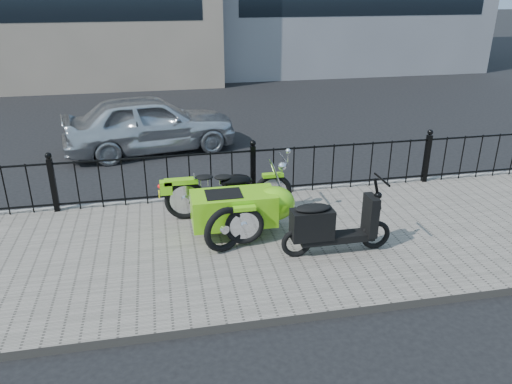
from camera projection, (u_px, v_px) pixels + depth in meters
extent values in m
plane|color=black|center=(268.00, 232.00, 8.27)|extent=(120.00, 120.00, 0.00)
cube|color=#6C655B|center=(275.00, 243.00, 7.79)|extent=(30.00, 3.80, 0.12)
cube|color=gray|center=(252.00, 195.00, 9.54)|extent=(30.00, 0.10, 0.12)
cylinder|color=black|center=(253.00, 151.00, 9.05)|extent=(14.00, 0.04, 0.04)
cylinder|color=black|center=(253.00, 189.00, 9.34)|extent=(14.00, 0.04, 0.04)
cube|color=black|center=(53.00, 185.00, 8.56)|extent=(0.09, 0.09, 0.96)
sphere|color=black|center=(48.00, 156.00, 8.35)|extent=(0.11, 0.11, 0.11)
cube|color=black|center=(253.00, 171.00, 9.20)|extent=(0.09, 0.09, 0.96)
sphere|color=black|center=(253.00, 143.00, 8.99)|extent=(0.11, 0.11, 0.11)
cube|color=black|center=(427.00, 159.00, 9.84)|extent=(0.09, 0.09, 0.96)
sphere|color=black|center=(430.00, 132.00, 9.63)|extent=(0.11, 0.11, 0.11)
cube|color=black|center=(17.00, 7.00, 16.83)|extent=(12.50, 0.06, 1.00)
cube|color=black|center=(367.00, 3.00, 20.11)|extent=(10.50, 0.06, 1.00)
torus|color=black|center=(273.00, 193.00, 8.60)|extent=(0.69, 0.09, 0.69)
torus|color=black|center=(185.00, 200.00, 8.33)|extent=(0.69, 0.09, 0.69)
torus|color=black|center=(244.00, 226.00, 7.44)|extent=(0.60, 0.08, 0.60)
cube|color=gray|center=(230.00, 195.00, 8.46)|extent=(0.34, 0.22, 0.24)
cylinder|color=black|center=(230.00, 199.00, 8.48)|extent=(1.40, 0.04, 0.04)
ellipsoid|color=black|center=(236.00, 182.00, 8.38)|extent=(0.54, 0.29, 0.26)
cylinder|color=silver|center=(283.00, 158.00, 8.39)|extent=(0.03, 0.56, 0.03)
cylinder|color=silver|center=(276.00, 176.00, 8.49)|extent=(0.25, 0.04, 0.59)
sphere|color=silver|center=(282.00, 166.00, 8.44)|extent=(0.15, 0.15, 0.15)
cube|color=#78D616|center=(273.00, 175.00, 8.47)|extent=(0.36, 0.12, 0.06)
cube|color=#78D616|center=(181.00, 181.00, 8.18)|extent=(0.55, 0.16, 0.08)
ellipsoid|color=black|center=(223.00, 177.00, 8.30)|extent=(0.31, 0.22, 0.08)
ellipsoid|color=black|center=(204.00, 177.00, 8.24)|extent=(0.31, 0.22, 0.08)
sphere|color=red|center=(160.00, 186.00, 8.14)|extent=(0.07, 0.07, 0.07)
cube|color=yellow|center=(159.00, 194.00, 8.30)|extent=(0.02, 0.14, 0.10)
cube|color=#78D616|center=(234.00, 208.00, 7.73)|extent=(1.30, 0.62, 0.50)
ellipsoid|color=#78D616|center=(274.00, 203.00, 7.84)|extent=(0.65, 0.60, 0.54)
cube|color=black|center=(224.00, 195.00, 7.61)|extent=(0.55, 0.43, 0.06)
cube|color=#78D616|center=(244.00, 208.00, 7.33)|extent=(0.34, 0.11, 0.06)
torus|color=black|center=(375.00, 235.00, 7.45)|extent=(0.46, 0.08, 0.46)
torus|color=black|center=(297.00, 242.00, 7.22)|extent=(0.46, 0.08, 0.46)
cube|color=black|center=(337.00, 237.00, 7.33)|extent=(1.11, 0.24, 0.11)
cube|color=black|center=(312.00, 224.00, 7.16)|extent=(0.61, 0.29, 0.44)
ellipsoid|color=black|center=(313.00, 208.00, 7.06)|extent=(0.52, 0.26, 0.10)
cube|color=black|center=(370.00, 215.00, 7.30)|extent=(0.13, 0.33, 0.61)
cylinder|color=black|center=(378.00, 194.00, 7.18)|extent=(0.17, 0.04, 0.49)
cylinder|color=black|center=(382.00, 180.00, 7.10)|extent=(0.03, 0.49, 0.03)
torus|color=black|center=(225.00, 230.00, 7.32)|extent=(0.68, 0.40, 0.71)
imported|color=silver|center=(150.00, 123.00, 11.94)|extent=(4.27, 2.31, 1.38)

